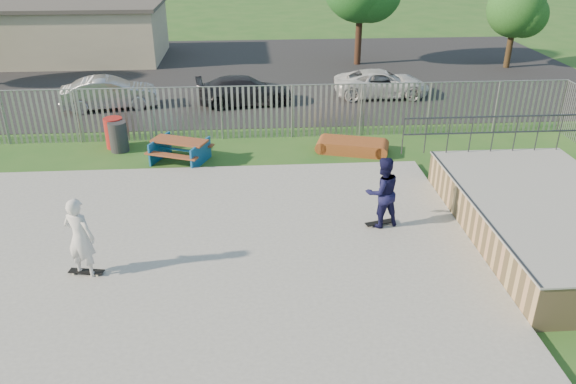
{
  "coord_description": "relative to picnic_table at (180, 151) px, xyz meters",
  "views": [
    {
      "loc": [
        2.04,
        -10.97,
        7.44
      ],
      "look_at": [
        2.96,
        2.0,
        1.1
      ],
      "focal_mm": 35.0,
      "sensor_mm": 36.0,
      "label": 1
    }
  ],
  "objects": [
    {
      "name": "trash_bin_grey",
      "position": [
        -2.26,
        1.13,
        0.14
      ],
      "size": [
        0.64,
        0.64,
        1.07
      ],
      "primitive_type": "cylinder",
      "color": "#2A2A2D",
      "rests_on": "ground"
    },
    {
      "name": "fence",
      "position": [
        1.35,
        -2.3,
        0.6
      ],
      "size": [
        26.04,
        16.02,
        2.0
      ],
      "color": "gray",
      "rests_on": "ground"
    },
    {
      "name": "car_white",
      "position": [
        8.49,
        7.18,
        0.22
      ],
      "size": [
        4.37,
        2.08,
        1.2
      ],
      "primitive_type": "imported",
      "rotation": [
        0.0,
        0.0,
        1.55
      ],
      "color": "silver",
      "rests_on": "parking_lot"
    },
    {
      "name": "tree_right",
      "position": [
        16.68,
        12.26,
        2.75
      ],
      "size": [
        3.03,
        3.03,
        4.68
      ],
      "color": "#3D2C18",
      "rests_on": "ground"
    },
    {
      "name": "car_dark",
      "position": [
        2.21,
        6.38,
        0.24
      ],
      "size": [
        4.42,
        2.24,
        1.23
      ],
      "primitive_type": "imported",
      "rotation": [
        0.0,
        0.0,
        1.7
      ],
      "color": "black",
      "rests_on": "parking_lot"
    },
    {
      "name": "skater_white",
      "position": [
        -1.44,
        -6.86,
        0.71
      ],
      "size": [
        0.81,
        0.67,
        1.91
      ],
      "primitive_type": "imported",
      "rotation": [
        0.0,
        0.0,
        2.8
      ],
      "color": "silver",
      "rests_on": "concrete_slab"
    },
    {
      "name": "building",
      "position": [
        -7.65,
        16.12,
        1.21
      ],
      "size": [
        10.4,
        6.4,
        3.2
      ],
      "color": "#C3B796",
      "rests_on": "ground"
    },
    {
      "name": "funbox",
      "position": [
        5.97,
        0.46,
        -0.19
      ],
      "size": [
        2.31,
        1.61,
        0.42
      ],
      "rotation": [
        0.0,
        0.0,
        -0.29
      ],
      "color": "brown",
      "rests_on": "ground"
    },
    {
      "name": "skateboard_a",
      "position": [
        5.73,
        -5.08,
        -0.21
      ],
      "size": [
        0.82,
        0.4,
        0.08
      ],
      "rotation": [
        0.0,
        0.0,
        0.26
      ],
      "color": "black",
      "rests_on": "concrete_slab"
    },
    {
      "name": "skater_navy",
      "position": [
        5.73,
        -5.08,
        0.71
      ],
      "size": [
        1.09,
        0.94,
        1.91
      ],
      "primitive_type": "imported",
      "rotation": [
        0.0,
        0.0,
        3.4
      ],
      "color": "#121239",
      "rests_on": "concrete_slab"
    },
    {
      "name": "picnic_table",
      "position": [
        0.0,
        0.0,
        0.0
      ],
      "size": [
        2.29,
        2.11,
        0.78
      ],
      "rotation": [
        0.0,
        0.0,
        -0.39
      ],
      "color": "brown",
      "rests_on": "ground"
    },
    {
      "name": "quarter_pipe",
      "position": [
        9.84,
        -5.84,
        0.16
      ],
      "size": [
        5.5,
        7.05,
        2.19
      ],
      "color": "tan",
      "rests_on": "ground"
    },
    {
      "name": "ground",
      "position": [
        0.35,
        -6.88,
        -0.4
      ],
      "size": [
        120.0,
        120.0,
        0.0
      ],
      "primitive_type": "plane",
      "color": "#265A1E",
      "rests_on": "ground"
    },
    {
      "name": "skateboard_b",
      "position": [
        -1.44,
        -6.86,
        -0.21
      ],
      "size": [
        0.82,
        0.33,
        0.08
      ],
      "rotation": [
        0.0,
        0.0,
        -0.17
      ],
      "color": "black",
      "rests_on": "concrete_slab"
    },
    {
      "name": "parking_lot",
      "position": [
        0.35,
        12.12,
        -0.39
      ],
      "size": [
        40.0,
        18.0,
        0.02
      ],
      "primitive_type": "cube",
      "color": "black",
      "rests_on": "ground"
    },
    {
      "name": "concrete_slab",
      "position": [
        0.35,
        -6.88,
        -0.32
      ],
      "size": [
        15.0,
        12.0,
        0.15
      ],
      "primitive_type": "cube",
      "color": "gray",
      "rests_on": "ground"
    },
    {
      "name": "car_silver",
      "position": [
        -3.61,
        6.22,
        0.29
      ],
      "size": [
        4.25,
        2.18,
        1.33
      ],
      "primitive_type": "imported",
      "rotation": [
        0.0,
        0.0,
        1.77
      ],
      "color": "#B4B3B8",
      "rests_on": "parking_lot"
    },
    {
      "name": "trash_bin_red",
      "position": [
        -2.47,
        1.5,
        0.15
      ],
      "size": [
        0.66,
        0.66,
        1.1
      ],
      "primitive_type": "cylinder",
      "color": "maroon",
      "rests_on": "ground"
    }
  ]
}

